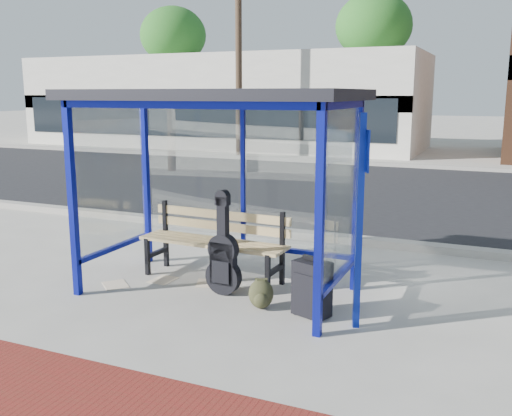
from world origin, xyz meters
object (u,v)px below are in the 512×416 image
at_px(bench, 215,239).
at_px(backpack, 261,295).
at_px(guitar_bag, 223,259).
at_px(suitcase, 312,289).

distance_m(bench, backpack, 1.28).
bearing_deg(guitar_bag, suitcase, -8.94).
bearing_deg(bench, suitcase, -23.05).
relative_size(bench, backpack, 5.95).
xyz_separation_m(guitar_bag, backpack, (0.60, -0.25, -0.28)).
bearing_deg(suitcase, bench, 174.15).
xyz_separation_m(bench, backpack, (0.97, -0.76, -0.37)).
distance_m(suitcase, backpack, 0.61).
distance_m(guitar_bag, backpack, 0.70).
xyz_separation_m(bench, guitar_bag, (0.37, -0.50, -0.09)).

